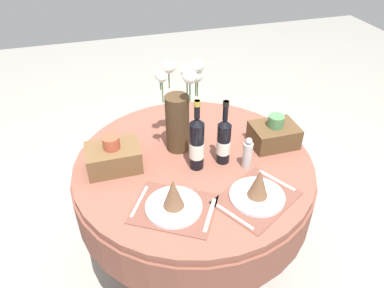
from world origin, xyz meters
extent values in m
plane|color=#9E998E|center=(0.00, 0.00, 0.00)|extent=(8.00, 8.00, 0.00)
cylinder|color=brown|center=(0.00, 0.00, 0.75)|extent=(1.17, 1.17, 0.04)
cylinder|color=brown|center=(0.00, 0.00, 0.63)|extent=(1.20, 1.20, 0.21)
cylinder|color=black|center=(0.00, 0.00, 0.38)|extent=(0.12, 0.12, 0.70)
cylinder|color=black|center=(0.00, 0.00, 0.01)|extent=(0.54, 0.54, 0.03)
cube|color=brown|center=(-0.17, -0.29, 0.78)|extent=(0.43, 0.40, 0.00)
cylinder|color=white|center=(-0.17, -0.29, 0.79)|extent=(0.24, 0.24, 0.02)
cone|color=brown|center=(-0.17, -0.29, 0.86)|extent=(0.09, 0.09, 0.14)
cube|color=silver|center=(-0.31, -0.21, 0.78)|extent=(0.11, 0.17, 0.00)
cube|color=silver|center=(-0.04, -0.37, 0.78)|extent=(0.11, 0.17, 0.00)
cube|color=brown|center=(0.19, -0.33, 0.78)|extent=(0.42, 0.39, 0.00)
cylinder|color=white|center=(0.19, -0.33, 0.79)|extent=(0.24, 0.24, 0.02)
cone|color=brown|center=(0.19, -0.33, 0.86)|extent=(0.09, 0.09, 0.14)
cube|color=silver|center=(0.05, -0.41, 0.78)|extent=(0.10, 0.17, 0.00)
cube|color=silver|center=(0.32, -0.25, 0.78)|extent=(0.11, 0.17, 0.00)
cylinder|color=#47331E|center=(-0.05, 0.12, 0.92)|extent=(0.12, 0.12, 0.30)
sphere|color=white|center=(0.00, 0.06, 1.20)|extent=(0.07, 0.07, 0.07)
cylinder|color=#4C7038|center=(0.00, 0.06, 1.12)|extent=(0.01, 0.01, 0.10)
sphere|color=white|center=(0.05, 0.10, 1.23)|extent=(0.06, 0.06, 0.06)
cylinder|color=#4C7038|center=(0.05, 0.10, 1.14)|extent=(0.01, 0.01, 0.14)
sphere|color=white|center=(-0.06, 0.22, 1.19)|extent=(0.07, 0.07, 0.07)
cylinder|color=#4C7038|center=(-0.06, 0.22, 1.12)|extent=(0.01, 0.01, 0.09)
sphere|color=white|center=(0.04, 0.11, 1.18)|extent=(0.07, 0.07, 0.07)
cylinder|color=#4C7038|center=(0.04, 0.11, 1.11)|extent=(0.01, 0.01, 0.08)
sphere|color=white|center=(-0.10, 0.21, 1.15)|extent=(0.05, 0.05, 0.05)
cylinder|color=#4C7038|center=(-0.10, 0.21, 1.10)|extent=(0.01, 0.01, 0.06)
sphere|color=white|center=(-0.12, 0.09, 1.20)|extent=(0.05, 0.05, 0.05)
cylinder|color=#4C7038|center=(-0.12, 0.09, 1.13)|extent=(0.01, 0.01, 0.11)
sphere|color=white|center=(0.01, 0.15, 1.19)|extent=(0.06, 0.06, 0.06)
cylinder|color=#4C7038|center=(0.01, 0.15, 1.12)|extent=(0.01, 0.01, 0.09)
cylinder|color=black|center=(0.00, -0.05, 0.90)|extent=(0.07, 0.07, 0.25)
cylinder|color=silver|center=(0.00, -0.05, 0.88)|extent=(0.07, 0.07, 0.08)
cone|color=black|center=(0.00, -0.05, 1.03)|extent=(0.07, 0.07, 0.03)
cylinder|color=black|center=(0.00, -0.05, 1.09)|extent=(0.03, 0.03, 0.09)
cylinder|color=#B29933|center=(0.00, -0.05, 1.12)|extent=(0.03, 0.03, 0.02)
cylinder|color=black|center=(0.14, -0.04, 0.88)|extent=(0.07, 0.07, 0.21)
cylinder|color=silver|center=(0.14, -0.04, 0.86)|extent=(0.07, 0.07, 0.07)
cone|color=black|center=(0.14, -0.04, 1.00)|extent=(0.07, 0.07, 0.03)
cylinder|color=black|center=(0.14, -0.04, 1.06)|extent=(0.02, 0.02, 0.10)
cylinder|color=black|center=(0.14, -0.04, 1.10)|extent=(0.03, 0.03, 0.02)
cylinder|color=#B7B2AD|center=(0.23, -0.12, 0.84)|extent=(0.05, 0.05, 0.14)
sphere|color=#B7B7BC|center=(0.23, -0.12, 0.93)|extent=(0.03, 0.03, 0.03)
cube|color=brown|center=(-0.38, 0.06, 0.83)|extent=(0.25, 0.18, 0.12)
cylinder|color=#B24C33|center=(-0.38, 0.06, 0.92)|extent=(0.08, 0.08, 0.06)
cube|color=brown|center=(0.44, 0.02, 0.83)|extent=(0.23, 0.18, 0.11)
cylinder|color=#4C7F4C|center=(0.44, 0.02, 0.91)|extent=(0.08, 0.08, 0.06)
camera|label=1|loc=(-0.40, -1.35, 1.90)|focal=34.15mm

